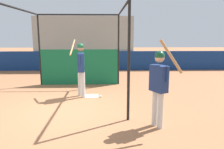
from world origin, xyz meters
TOP-DOWN VIEW (x-y plane):
  - ground_plane at (0.00, 0.00)m, footprint 60.00×60.00m
  - outfield_wall at (0.00, 7.09)m, footprint 24.00×0.12m
  - bleacher_section at (0.00, 9.15)m, footprint 5.95×4.00m
  - batting_cage at (0.18, 2.60)m, footprint 3.38×4.11m
  - home_plate at (0.80, 1.45)m, footprint 0.44×0.44m
  - player_batter at (0.44, 1.46)m, footprint 0.51×0.87m
  - player_waiting at (2.48, -1.15)m, footprint 0.63×0.61m
  - baseball at (1.11, 1.31)m, footprint 0.07×0.07m

SIDE VIEW (x-z plane):
  - ground_plane at x=0.00m, z-range 0.00..0.00m
  - home_plate at x=0.80m, z-range 0.00..0.02m
  - baseball at x=1.11m, z-range 0.00..0.07m
  - outfield_wall at x=0.00m, z-range 0.00..1.14m
  - player_waiting at x=2.48m, z-range 0.06..2.10m
  - player_batter at x=0.44m, z-range 0.15..2.10m
  - batting_cage at x=0.18m, z-range -0.17..2.79m
  - bleacher_section at x=0.00m, z-range -0.01..3.22m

